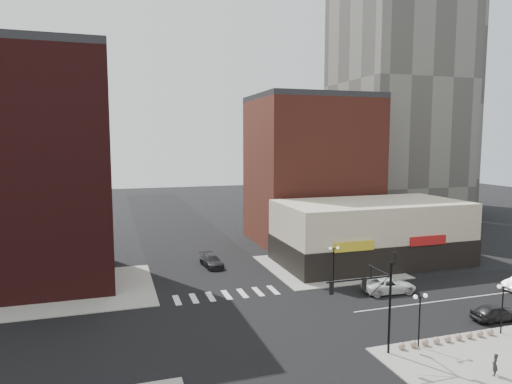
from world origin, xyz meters
name	(u,v)px	position (x,y,z in m)	size (l,w,h in m)	color
ground	(251,326)	(0.00, 0.00, 0.00)	(240.00, 240.00, 0.00)	black
road_ew	(251,325)	(0.00, 0.00, 0.01)	(200.00, 14.00, 0.02)	black
road_ns	(251,325)	(0.00, 0.00, 0.01)	(14.00, 200.00, 0.02)	black
sidewalk_nw	(81,289)	(-14.50, 14.50, 0.06)	(15.00, 15.00, 0.12)	gray
sidewalk_ne	(327,267)	(14.50, 14.50, 0.06)	(15.00, 15.00, 0.12)	gray
building_nw	(34,171)	(-19.00, 18.50, 12.50)	(16.00, 15.00, 25.00)	#371211
building_ne_midrise	(311,171)	(19.00, 29.50, 11.00)	(18.00, 15.00, 22.00)	maroon
tower_far	(427,32)	(60.00, 56.00, 41.00)	(18.00, 18.00, 82.00)	#47443F
building_ne_row	(371,237)	(21.00, 15.00, 3.30)	(24.20, 12.20, 8.00)	beige
traffic_signal	(376,290)	(7.24, -7.83, 4.96)	(5.59, 3.09, 7.77)	black
street_lamp_se_a	(420,307)	(11.00, -8.00, 3.29)	(1.22, 0.32, 4.16)	black
street_lamp_se_b	(503,296)	(19.00, -8.00, 3.29)	(1.22, 0.32, 4.16)	black
street_lamp_ne	(334,255)	(12.00, 8.00, 3.29)	(1.22, 0.32, 4.16)	black
bollard_row	(447,339)	(13.70, -8.00, 0.39)	(8.93, 0.53, 0.53)	gray
white_suv	(389,285)	(16.28, 3.78, 0.78)	(2.59, 5.61, 1.56)	white
dark_sedan_east	(496,312)	(20.95, -5.51, 0.75)	(1.77, 4.40, 1.50)	black
dark_sedan_north	(212,261)	(0.68, 19.12, 0.73)	(2.04, 5.03, 1.46)	black
pedestrian	(495,365)	(13.10, -13.20, 0.88)	(0.56, 0.37, 1.53)	#27242A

